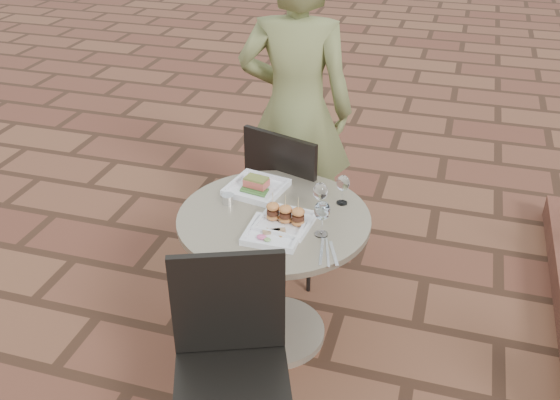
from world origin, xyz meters
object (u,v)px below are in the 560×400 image
(chair_near, at_px, (231,351))
(plate_salmon, at_px, (256,187))
(plate_sliders, at_px, (285,218))
(chair_far, at_px, (290,191))
(diner, at_px, (296,111))
(plate_tuna, at_px, (274,232))
(cafe_table, at_px, (274,259))

(chair_near, bearing_deg, plate_salmon, 80.19)
(plate_sliders, bearing_deg, chair_far, 103.59)
(diner, height_order, plate_tuna, diner)
(plate_sliders, bearing_deg, cafe_table, 143.13)
(chair_near, distance_m, diner, 1.60)
(diner, xyz_separation_m, plate_tuna, (0.18, -1.00, -0.15))
(chair_far, distance_m, plate_salmon, 0.41)
(plate_salmon, bearing_deg, chair_far, 77.05)
(chair_far, bearing_deg, cafe_table, 115.00)
(cafe_table, distance_m, chair_near, 0.71)
(chair_near, relative_size, plate_salmon, 3.06)
(chair_far, relative_size, plate_salmon, 3.06)
(chair_far, distance_m, chair_near, 1.26)
(cafe_table, relative_size, plate_salmon, 2.96)
(plate_sliders, bearing_deg, chair_near, -92.44)
(chair_near, distance_m, plate_salmon, 0.95)
(plate_salmon, relative_size, plate_sliders, 1.19)
(chair_far, bearing_deg, plate_salmon, 94.39)
(cafe_table, distance_m, diner, 0.95)
(chair_far, height_order, diner, diner)
(plate_tuna, bearing_deg, chair_far, 99.83)
(chair_near, relative_size, diner, 0.52)
(plate_salmon, relative_size, plate_tuna, 1.26)
(cafe_table, xyz_separation_m, plate_sliders, (0.07, -0.05, 0.28))
(chair_far, bearing_deg, diner, -62.02)
(plate_salmon, bearing_deg, cafe_table, -52.83)
(chair_near, height_order, diner, diner)
(plate_salmon, distance_m, plate_tuna, 0.41)
(diner, bearing_deg, cafe_table, 91.32)
(cafe_table, relative_size, chair_near, 0.97)
(cafe_table, bearing_deg, diner, 98.72)
(plate_tuna, bearing_deg, plate_sliders, 76.73)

